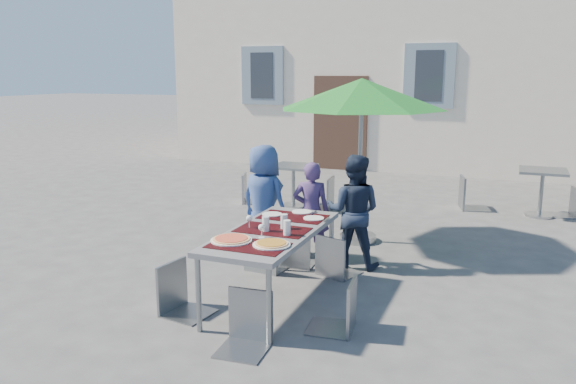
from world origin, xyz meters
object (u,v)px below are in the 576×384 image
at_px(chair_4, 342,275).
at_px(cafe_table_1, 542,184).
at_px(dining_table, 272,235).
at_px(cafe_table_0, 293,179).
at_px(child_2, 353,211).
at_px(bg_chair_r_1, 570,185).
at_px(chair_3, 179,258).
at_px(chair_5, 246,287).
at_px(chair_0, 264,223).
at_px(chair_1, 297,227).
at_px(child_0, 264,200).
at_px(bg_chair_l_0, 250,171).
at_px(chair_2, 335,231).
at_px(patio_umbrella, 362,96).
at_px(bg_chair_r_0, 325,174).
at_px(pizza_near_right, 271,244).
at_px(bg_chair_l_1, 470,173).
at_px(child_1, 311,211).
at_px(pizza_near_left, 231,239).

xyz_separation_m(chair_4, cafe_table_1, (1.80, 5.13, 0.01)).
distance_m(dining_table, cafe_table_0, 4.09).
bearing_deg(child_2, bg_chair_r_1, -129.23).
relative_size(chair_3, chair_5, 1.03).
bearing_deg(chair_0, chair_1, 42.13).
xyz_separation_m(chair_5, bg_chair_r_1, (2.87, 5.90, -0.01)).
height_order(child_0, bg_chair_l_0, child_0).
distance_m(chair_2, chair_5, 1.89).
bearing_deg(chair_1, chair_5, -81.04).
distance_m(bg_chair_l_0, bg_chair_r_1, 5.29).
xyz_separation_m(chair_4, bg_chair_l_0, (-2.97, 4.31, 0.05)).
bearing_deg(dining_table, chair_0, 119.31).
height_order(chair_5, bg_chair_l_0, bg_chair_l_0).
xyz_separation_m(child_0, child_2, (1.17, -0.03, -0.03)).
xyz_separation_m(dining_table, patio_umbrella, (0.26, 2.36, 1.28)).
relative_size(chair_0, patio_umbrella, 0.44).
bearing_deg(bg_chair_r_0, cafe_table_1, 14.06).
distance_m(dining_table, child_0, 1.54).
bearing_deg(cafe_table_0, bg_chair_r_0, 3.79).
xyz_separation_m(pizza_near_right, chair_4, (0.63, 0.10, -0.25)).
distance_m(child_0, chair_3, 1.94).
height_order(chair_4, bg_chair_r_1, chair_4).
relative_size(child_0, child_2, 1.04).
xyz_separation_m(cafe_table_1, bg_chair_l_1, (-1.11, 0.13, 0.09)).
bearing_deg(cafe_table_0, chair_1, -67.84).
xyz_separation_m(patio_umbrella, bg_chair_l_0, (-2.41, 1.58, -1.40)).
bearing_deg(pizza_near_right, cafe_table_1, 65.11).
bearing_deg(child_1, bg_chair_l_1, -128.91).
bearing_deg(cafe_table_1, bg_chair_r_1, 25.19).
bearing_deg(pizza_near_left, bg_chair_r_0, 97.06).
relative_size(pizza_near_left, chair_0, 0.39).
relative_size(pizza_near_right, child_1, 0.28).
height_order(chair_1, bg_chair_r_0, bg_chair_r_0).
distance_m(chair_2, cafe_table_0, 3.38).
xyz_separation_m(pizza_near_left, chair_0, (-0.25, 1.29, -0.20)).
distance_m(child_2, cafe_table_1, 4.05).
bearing_deg(bg_chair_r_1, cafe_table_0, -166.05).
bearing_deg(chair_4, bg_chair_r_1, 67.41).
height_order(child_0, bg_chair_r_0, child_0).
height_order(chair_0, cafe_table_0, chair_0).
height_order(chair_4, bg_chair_l_0, bg_chair_l_0).
xyz_separation_m(child_2, chair_2, (-0.09, -0.40, -0.15)).
relative_size(pizza_near_right, bg_chair_r_0, 0.33).
distance_m(child_2, chair_3, 2.25).
relative_size(chair_4, bg_chair_r_0, 0.86).
height_order(pizza_near_right, chair_1, chair_1).
xyz_separation_m(child_1, cafe_table_1, (2.71, 3.38, -0.08)).
height_order(pizza_near_right, patio_umbrella, patio_umbrella).
distance_m(patio_umbrella, bg_chair_l_0, 3.20).
height_order(bg_chair_l_0, bg_chair_r_0, bg_chair_r_0).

